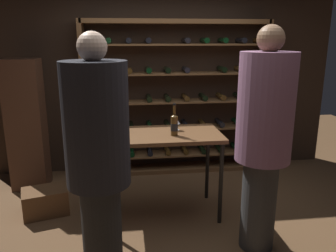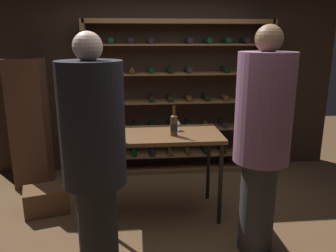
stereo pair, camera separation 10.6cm
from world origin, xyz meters
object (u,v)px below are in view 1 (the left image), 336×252
Objects in this scene: person_bystander_dark_jacket at (98,154)px; display_cabinet at (27,125)px; wine_rack at (177,99)px; wine_bottle_green_slim at (114,128)px; wine_bottle_gold_foil at (174,124)px; person_guest_khaki at (264,133)px; wine_crate at (45,201)px; wine_glass_stemmed_center at (176,122)px; tasting_table at (159,142)px; wine_glass_stemmed_left at (111,121)px.

person_bystander_dark_jacket reaches higher than display_cabinet.
wine_rack is 7.59× the size of wine_bottle_green_slim.
person_bystander_dark_jacket is 5.77× the size of wine_bottle_gold_foil.
wine_rack is 2.05m from person_guest_khaki.
person_bystander_dark_jacket is 1.17m from wine_bottle_gold_foil.
wine_crate is 1.71m from wine_bottle_gold_foil.
wine_rack is 1.68m from wine_bottle_green_slim.
wine_rack is at bearing 148.70° from person_guest_khaki.
person_bystander_dark_jacket reaches higher than wine_crate.
wine_crate is 0.29× the size of display_cabinet.
display_cabinet is at bearing 149.92° from wine_bottle_gold_foil.
wine_bottle_green_slim is 0.74m from wine_glass_stemmed_center.
wine_crate is 1.09m from display_cabinet.
wine_bottle_green_slim is at bearing -157.21° from tasting_table.
tasting_table is 1.16m from person_guest_khaki.
wine_glass_stemmed_center is (0.21, 0.10, 0.19)m from tasting_table.
wine_rack is 1.95× the size of tasting_table.
person_guest_khaki is 2.51m from wine_crate.
tasting_table is at bearing 22.79° from wine_bottle_green_slim.
wine_bottle_green_slim is at bearing -120.64° from wine_rack.
wine_glass_stemmed_center is (1.48, -0.05, 0.89)m from wine_crate.
wine_bottle_green_slim is 2.62× the size of wine_glass_stemmed_center.
wine_rack is at bearing 59.36° from wine_bottle_green_slim.
tasting_table is (-0.39, -1.25, -0.23)m from wine_rack.
display_cabinet reaches higher than wine_glass_stemmed_left.
display_cabinet is at bearing 150.14° from tasting_table.
person_bystander_dark_jacket is 1.18× the size of display_cabinet.
person_guest_khaki is 1.43m from wine_bottle_green_slim.
person_guest_khaki is 1.03× the size of person_bystander_dark_jacket.
wine_rack reaches higher than wine_bottle_green_slim.
person_bystander_dark_jacket is 1.36m from wine_glass_stemmed_center.
wine_rack reaches higher than wine_crate.
person_bystander_dark_jacket is at bearing -61.64° from display_cabinet.
tasting_table is 0.30m from wine_glass_stemmed_center.
wine_crate is (-0.72, 1.18, -0.95)m from person_bystander_dark_jacket.
tasting_table is 0.68× the size of person_bystander_dark_jacket.
wine_bottle_green_slim is at bearing -44.43° from display_cabinet.
wine_glass_stemmed_center is (-0.19, -1.15, -0.04)m from wine_rack.
wine_glass_stemmed_left reaches higher than wine_glass_stemmed_center.
tasting_table reaches higher than wine_crate.
person_guest_khaki is (0.46, -2.00, 0.04)m from wine_rack.
person_guest_khaki reaches higher than wine_bottle_gold_foil.
wine_rack is 1.28× the size of person_guest_khaki.
person_guest_khaki is 0.95m from wine_bottle_gold_foil.
wine_bottle_gold_foil reaches higher than wine_crate.
wine_rack is 1.56× the size of display_cabinet.
wine_rack is 1.42m from wine_glass_stemmed_left.
wine_bottle_green_slim is (-0.62, -0.10, 0.01)m from wine_bottle_gold_foil.
wine_glass_stemmed_left is (0.05, 1.17, -0.04)m from person_bystander_dark_jacket.
wine_rack reaches higher than person_guest_khaki.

